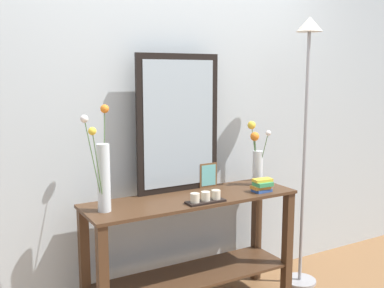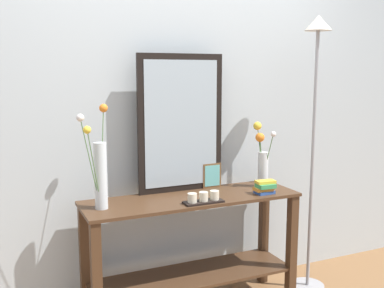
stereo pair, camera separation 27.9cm
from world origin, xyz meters
The scene contains 9 objects.
wall_back centered at (0.00, 0.33, 1.35)m, with size 6.40×0.08×2.70m, color #B2BCC1.
console_table centered at (0.00, 0.00, 0.48)m, with size 1.38×0.42×0.76m.
mirror_leaning centered at (0.00, 0.18, 1.21)m, with size 0.58×0.03×0.89m.
tall_vase_left centered at (-0.58, -0.01, 1.00)m, with size 0.21×0.23×0.60m.
vase_right centered at (0.55, 0.05, 0.97)m, with size 0.11×0.17×0.44m.
candle_tray centered at (0.01, -0.14, 0.79)m, with size 0.24×0.09×0.07m.
picture_frame_small centered at (0.22, 0.16, 0.85)m, with size 0.13×0.01×0.17m.
book_stack centered at (0.46, -0.12, 0.81)m, with size 0.14×0.10×0.09m.
floor_lamp centered at (0.90, -0.05, 1.29)m, with size 0.24×0.24×1.91m.
Camera 2 is at (-1.13, -2.52, 1.54)m, focal length 42.50 mm.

